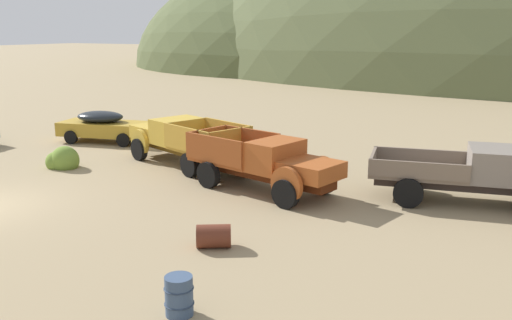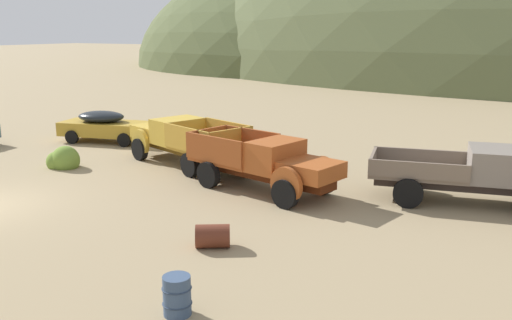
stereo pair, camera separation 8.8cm
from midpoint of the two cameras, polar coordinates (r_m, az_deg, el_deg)
The scene contains 9 objects.
hill_far_right at distance 94.51m, azimuth 10.23°, elevation 9.81°, with size 71.52×69.43×37.05m, color #4C5633.
car_mustard at distance 29.00m, azimuth -14.83°, elevation 3.41°, with size 5.18×2.86×1.57m.
truck_faded_yellow at distance 23.90m, azimuth -7.77°, elevation 2.16°, with size 6.51×4.05×1.91m.
truck_oxide_orange at distance 19.25m, azimuth 1.80°, elevation -0.49°, with size 6.13×3.41×1.91m.
truck_primer_gray at distance 19.49m, azimuth 23.01°, elevation -1.44°, with size 6.80×3.39×1.89m.
oil_drum_by_truck at distance 11.53m, azimuth -7.93°, elevation -13.68°, with size 0.61×0.61×0.83m.
oil_drum_spare at distance 14.72m, azimuth -4.31°, elevation -7.83°, with size 1.09×1.00×0.62m.
bush_front_right at distance 24.28m, azimuth -19.10°, elevation -0.07°, with size 1.39×1.15×1.18m.
bush_lone_scrub at distance 24.94m, azimuth -0.83°, elevation 0.73°, with size 0.78×0.62×0.58m.
Camera 2 is at (15.98, -10.71, 5.64)m, focal length 38.76 mm.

